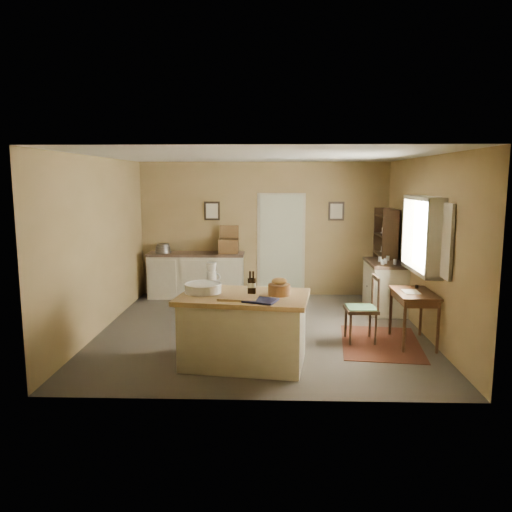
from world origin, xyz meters
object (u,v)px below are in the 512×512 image
(desk_chair, at_px, (361,309))
(right_cabinet, at_px, (385,286))
(writing_desk, at_px, (414,299))
(work_island, at_px, (243,327))
(sideboard, at_px, (197,274))
(shelving_unit, at_px, (387,257))

(desk_chair, relative_size, right_cabinet, 0.86)
(writing_desk, height_order, desk_chair, desk_chair)
(work_island, relative_size, desk_chair, 1.82)
(sideboard, bearing_deg, right_cabinet, -14.58)
(desk_chair, xyz_separation_m, right_cabinet, (0.74, 1.76, -0.02))
(work_island, relative_size, shelving_unit, 0.96)
(right_cabinet, bearing_deg, work_island, -131.66)
(work_island, height_order, shelving_unit, shelving_unit)
(work_island, bearing_deg, shelving_unit, 59.61)
(desk_chair, distance_m, shelving_unit, 2.50)
(writing_desk, distance_m, right_cabinet, 1.85)
(right_cabinet, relative_size, shelving_unit, 0.62)
(sideboard, height_order, right_cabinet, sideboard)
(sideboard, distance_m, writing_desk, 4.49)
(work_island, bearing_deg, sideboard, 115.36)
(writing_desk, bearing_deg, work_island, -160.30)
(writing_desk, distance_m, desk_chair, 0.76)
(work_island, distance_m, right_cabinet, 3.61)
(writing_desk, xyz_separation_m, right_cabinet, (-0.00, 1.84, -0.21))
(work_island, height_order, sideboard, work_island)
(sideboard, bearing_deg, desk_chair, -43.64)
(work_island, distance_m, writing_desk, 2.55)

